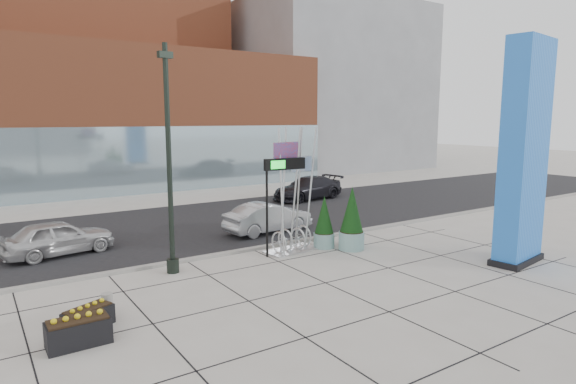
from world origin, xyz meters
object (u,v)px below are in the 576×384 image
concrete_bollard (107,304)px  car_white_west (58,238)px  overhead_street_sign (281,172)px  car_silver_mid (268,218)px  public_art_sculpture (292,219)px  lamp_post (170,182)px  blue_pylon (524,157)px

concrete_bollard → car_white_west: (-0.18, 7.36, 0.43)m
overhead_street_sign → car_silver_mid: size_ratio=0.90×
concrete_bollard → car_white_west: bearing=91.4°
public_art_sculpture → car_white_west: 9.65m
concrete_bollard → lamp_post: bearing=41.6°
public_art_sculpture → overhead_street_sign: 2.16m
overhead_street_sign → car_white_west: size_ratio=0.93×
car_white_west → car_silver_mid: size_ratio=0.97×
blue_pylon → overhead_street_sign: blue_pylon is taller
blue_pylon → car_silver_mid: blue_pylon is taller
car_white_west → car_silver_mid: 9.37m
car_white_west → concrete_bollard: bearing=171.6°
blue_pylon → car_white_west: size_ratio=1.98×
concrete_bollard → car_silver_mid: car_silver_mid is taller
public_art_sculpture → car_white_west: bearing=143.1°
lamp_post → car_silver_mid: 7.53m
lamp_post → concrete_bollard: 4.94m
public_art_sculpture → car_silver_mid: size_ratio=1.18×
lamp_post → public_art_sculpture: (5.26, -0.00, -1.95)m
blue_pylon → lamp_post: size_ratio=1.05×
overhead_street_sign → lamp_post: bearing=178.9°
blue_pylon → lamp_post: bearing=143.0°
public_art_sculpture → concrete_bollard: bearing=-169.7°
public_art_sculpture → car_white_west: (-8.36, 4.77, -0.64)m
lamp_post → concrete_bollard: bearing=-138.4°
lamp_post → public_art_sculpture: bearing=-0.0°
lamp_post → car_silver_mid: size_ratio=1.83×
overhead_street_sign → car_silver_mid: (1.59, 3.63, -2.69)m
car_white_west → car_silver_mid: bearing=-108.0°
public_art_sculpture → blue_pylon: bearing=-51.5°
car_silver_mid → blue_pylon: bearing=-154.9°
blue_pylon → lamp_post: (-11.65, 6.24, -0.79)m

